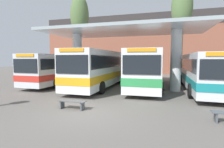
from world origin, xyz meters
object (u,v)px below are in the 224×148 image
at_px(transit_bus_left_bay, 67,67).
at_px(transit_bus_far_right_bay, 201,70).
at_px(poplar_tree_behind_right, 80,16).
at_px(poplar_tree_behind_left, 182,10).
at_px(transit_bus_center_bay, 102,67).
at_px(transit_bus_right_bay, 147,67).
at_px(waiting_bench_far_platform, 72,103).

height_order(transit_bus_left_bay, transit_bus_far_right_bay, transit_bus_left_bay).
height_order(transit_bus_far_right_bay, poplar_tree_behind_right, poplar_tree_behind_right).
height_order(poplar_tree_behind_left, poplar_tree_behind_right, poplar_tree_behind_right).
relative_size(transit_bus_left_bay, poplar_tree_behind_left, 1.09).
bearing_deg(poplar_tree_behind_left, transit_bus_center_bay, -143.72).
bearing_deg(transit_bus_far_right_bay, transit_bus_right_bay, -10.31).
distance_m(transit_bus_center_bay, transit_bus_far_right_bay, 8.84).
distance_m(transit_bus_left_bay, poplar_tree_behind_left, 14.48).
xyz_separation_m(transit_bus_left_bay, waiting_bench_far_platform, (5.75, -9.10, -1.40)).
xyz_separation_m(transit_bus_left_bay, transit_bus_right_bay, (8.82, -0.02, 0.14)).
distance_m(transit_bus_far_right_bay, poplar_tree_behind_left, 8.43).
xyz_separation_m(transit_bus_far_right_bay, waiting_bench_far_platform, (-7.71, -8.21, -1.39)).
relative_size(transit_bus_left_bay, transit_bus_far_right_bay, 1.02).
height_order(transit_bus_right_bay, poplar_tree_behind_left, poplar_tree_behind_left).
relative_size(transit_bus_center_bay, waiting_bench_far_platform, 7.70).
bearing_deg(poplar_tree_behind_left, waiting_bench_far_platform, -115.65).
height_order(transit_bus_far_right_bay, waiting_bench_far_platform, transit_bus_far_right_bay).
bearing_deg(waiting_bench_far_platform, poplar_tree_behind_right, 115.14).
xyz_separation_m(transit_bus_left_bay, poplar_tree_behind_left, (12.20, 4.32, 6.49)).
relative_size(transit_bus_center_bay, transit_bus_right_bay, 0.93).
bearing_deg(poplar_tree_behind_left, transit_bus_left_bay, -160.51).
distance_m(poplar_tree_behind_left, poplar_tree_behind_right, 13.30).
height_order(waiting_bench_far_platform, poplar_tree_behind_right, poplar_tree_behind_right).
bearing_deg(transit_bus_far_right_bay, waiting_bench_far_platform, 47.16).
bearing_deg(waiting_bench_far_platform, transit_bus_center_bay, 98.17).
bearing_deg(waiting_bench_far_platform, transit_bus_far_right_bay, 46.81).
xyz_separation_m(transit_bus_right_bay, poplar_tree_behind_right, (-9.87, 5.42, 6.77)).
height_order(transit_bus_center_bay, poplar_tree_behind_left, poplar_tree_behind_left).
bearing_deg(poplar_tree_behind_right, transit_bus_center_bay, -49.48).
bearing_deg(poplar_tree_behind_left, transit_bus_far_right_bay, -76.35).
bearing_deg(transit_bus_right_bay, poplar_tree_behind_left, -129.84).
bearing_deg(transit_bus_far_right_bay, poplar_tree_behind_left, -76.00).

